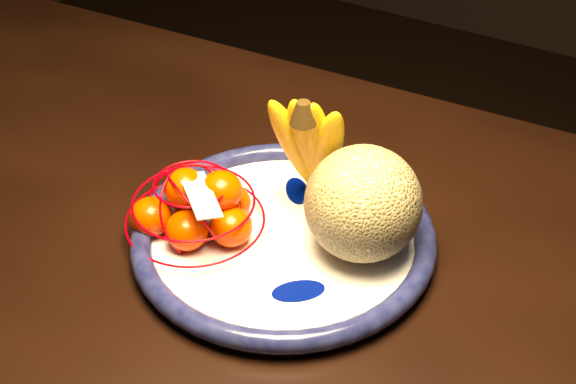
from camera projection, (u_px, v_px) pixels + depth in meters
The scene contains 6 objects.
dining_table at pixel (199, 336), 0.90m from camera, with size 1.62×1.02×0.79m.
fruit_bowl at pixel (283, 237), 0.89m from camera, with size 0.34×0.34×0.03m.
cantaloupe at pixel (363, 204), 0.84m from camera, with size 0.12×0.12×0.12m, color olive.
banana_bunch at pixel (311, 142), 0.89m from camera, with size 0.11×0.11×0.17m.
mandarin_bag at pixel (198, 207), 0.88m from camera, with size 0.18×0.18×0.10m.
price_tag at pixel (201, 195), 0.84m from camera, with size 0.07×0.03×0.00m, color white.
Camera 1 is at (0.33, -0.49, 1.39)m, focal length 50.00 mm.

